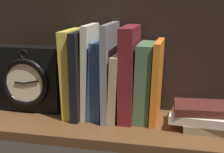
# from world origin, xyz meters

# --- Properties ---
(ground_plane) EXTENTS (0.78, 0.26, 0.03)m
(ground_plane) POSITION_xyz_m (0.00, 0.00, -0.01)
(ground_plane) COLOR brown
(back_panel) EXTENTS (0.78, 0.01, 0.33)m
(back_panel) POSITION_xyz_m (0.00, 0.13, 0.17)
(back_panel) COLOR black
(back_panel) RESTS_ON ground_plane
(book_yellow_seinlanguage) EXTENTS (0.04, 0.14, 0.24)m
(book_yellow_seinlanguage) POSITION_xyz_m (-0.12, 0.04, 0.12)
(book_yellow_seinlanguage) COLOR gold
(book_yellow_seinlanguage) RESTS_ON ground_plane
(book_black_skeptic) EXTENTS (0.02, 0.17, 0.24)m
(book_black_skeptic) POSITION_xyz_m (-0.09, 0.04, 0.12)
(book_black_skeptic) COLOR black
(book_black_skeptic) RESTS_ON ground_plane
(book_cream_twain) EXTENTS (0.02, 0.12, 0.25)m
(book_cream_twain) POSITION_xyz_m (-0.07, 0.04, 0.13)
(book_cream_twain) COLOR beige
(book_cream_twain) RESTS_ON ground_plane
(book_blue_modern) EXTENTS (0.04, 0.13, 0.21)m
(book_blue_modern) POSITION_xyz_m (-0.04, 0.04, 0.10)
(book_blue_modern) COLOR #2D4C8E
(book_blue_modern) RESTS_ON ground_plane
(book_gray_chess) EXTENTS (0.02, 0.16, 0.26)m
(book_gray_chess) POSITION_xyz_m (-0.01, 0.04, 0.13)
(book_gray_chess) COLOR gray
(book_gray_chess) RESTS_ON ground_plane
(book_tan_shortstories) EXTENTS (0.03, 0.16, 0.18)m
(book_tan_shortstories) POSITION_xyz_m (0.01, 0.04, 0.09)
(book_tan_shortstories) COLOR tan
(book_tan_shortstories) RESTS_ON ground_plane
(book_maroon_dawkins) EXTENTS (0.04, 0.14, 0.25)m
(book_maroon_dawkins) POSITION_xyz_m (0.04, 0.04, 0.12)
(book_maroon_dawkins) COLOR maroon
(book_maroon_dawkins) RESTS_ON ground_plane
(book_green_romantic) EXTENTS (0.05, 0.12, 0.21)m
(book_green_romantic) POSITION_xyz_m (0.08, 0.04, 0.10)
(book_green_romantic) COLOR #476B44
(book_green_romantic) RESTS_ON ground_plane
(book_orange_pandolfini) EXTENTS (0.02, 0.14, 0.21)m
(book_orange_pandolfini) POSITION_xyz_m (0.11, 0.04, 0.11)
(book_orange_pandolfini) COLOR orange
(book_orange_pandolfini) RESTS_ON ground_plane
(framed_clock) EXTENTS (0.19, 0.07, 0.19)m
(framed_clock) POSITION_xyz_m (-0.25, 0.03, 0.09)
(framed_clock) COLOR black
(framed_clock) RESTS_ON ground_plane
(book_stack_side) EXTENTS (0.19, 0.14, 0.06)m
(book_stack_side) POSITION_xyz_m (0.25, 0.01, 0.03)
(book_stack_side) COLOR #9E8966
(book_stack_side) RESTS_ON ground_plane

